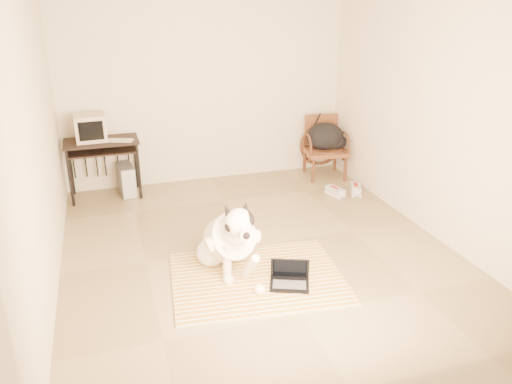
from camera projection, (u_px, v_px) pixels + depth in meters
name	position (u px, v px, depth m)	size (l,w,h in m)	color
floor	(255.00, 245.00, 5.44)	(4.50, 4.50, 0.00)	#8E7E57
wall_back	(206.00, 87.00, 6.93)	(4.50, 4.50, 0.00)	beige
wall_front	(368.00, 213.00, 2.94)	(4.50, 4.50, 0.00)	beige
wall_left	(37.00, 141.00, 4.38)	(4.50, 4.50, 0.00)	beige
wall_right	(428.00, 111.00, 5.49)	(4.50, 4.50, 0.00)	beige
rug	(257.00, 278.00, 4.80)	(1.74, 1.40, 0.02)	orange
dog	(229.00, 240.00, 4.81)	(0.56, 1.16, 0.85)	white
laptop	(290.00, 278.00, 4.66)	(0.43, 0.38, 0.25)	black
computer_desk	(102.00, 149.00, 6.50)	(0.94, 0.53, 0.78)	black
crt_monitor	(90.00, 128.00, 6.40)	(0.40, 0.39, 0.34)	#BCAF93
desk_keyboard	(119.00, 140.00, 6.42)	(0.34, 0.13, 0.02)	#BCAF93
pc_tower	(126.00, 180.00, 6.75)	(0.24, 0.46, 0.41)	#535356
rattan_chair	(324.00, 147.00, 7.37)	(0.65, 0.64, 0.88)	brown
backpack	(327.00, 138.00, 7.28)	(0.60, 0.46, 0.41)	black
sneaker_left	(335.00, 192.00, 6.77)	(0.20, 0.33, 0.11)	white
sneaker_right	(356.00, 189.00, 6.84)	(0.25, 0.36, 0.12)	white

